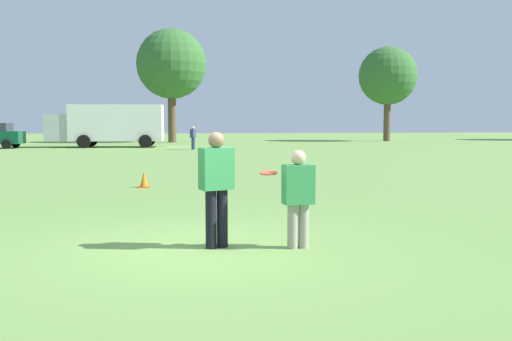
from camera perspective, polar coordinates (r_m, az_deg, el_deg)
The scene contains 9 objects.
ground_plane at distance 8.77m, azimuth -5.38°, elevation -7.80°, with size 174.58×174.58×0.00m, color #6B9347.
player_thrower at distance 8.71m, azimuth -3.95°, elevation -1.23°, with size 0.55×0.43×1.77m.
player_defender at distance 8.71m, azimuth 4.21°, elevation -2.31°, with size 0.48×0.32×1.50m.
frisbee at distance 8.71m, azimuth 1.24°, elevation -0.23°, with size 0.27×0.27×0.07m.
traffic_cone at distance 17.09m, azimuth -11.05°, elevation -0.89°, with size 0.32×0.32×0.48m.
box_truck at distance 44.59m, azimuth -14.43°, elevation 4.51°, with size 8.60×3.26×3.18m.
bystander_sideline_watcher at distance 39.86m, azimuth -6.27°, elevation 3.40°, with size 0.43×0.51×1.61m.
tree_west_maple at distance 54.31m, azimuth -8.40°, elevation 10.39°, with size 6.43×6.43×10.45m.
tree_center_elm at distance 58.65m, azimuth 12.96°, elevation 9.11°, with size 5.71×5.71×9.27m.
Camera 1 is at (-0.32, -8.55, 1.92)m, focal length 40.29 mm.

